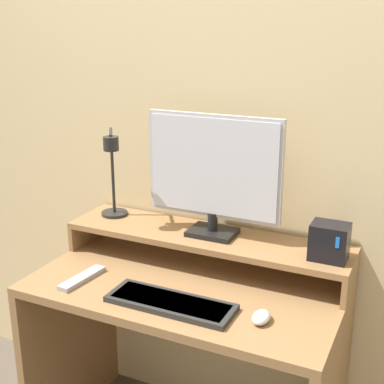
% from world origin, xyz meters
% --- Properties ---
extents(wall_back, '(6.00, 0.05, 2.50)m').
position_xyz_m(wall_back, '(0.00, 0.62, 1.25)').
color(wall_back, beige).
rests_on(wall_back, ground_plane).
extents(desk, '(1.05, 0.58, 0.73)m').
position_xyz_m(desk, '(0.00, 0.29, 0.50)').
color(desk, olive).
rests_on(desk, ground_plane).
extents(monitor_shelf, '(1.05, 0.25, 0.12)m').
position_xyz_m(monitor_shelf, '(0.00, 0.46, 0.83)').
color(monitor_shelf, olive).
rests_on(monitor_shelf, desk).
extents(monitor, '(0.49, 0.13, 0.44)m').
position_xyz_m(monitor, '(0.02, 0.47, 1.08)').
color(monitor, black).
rests_on(monitor, monitor_shelf).
extents(desk_lamp, '(0.16, 0.20, 0.35)m').
position_xyz_m(desk_lamp, '(-0.37, 0.43, 1.03)').
color(desk_lamp, black).
rests_on(desk_lamp, monitor_shelf).
extents(router_dock, '(0.12, 0.10, 0.12)m').
position_xyz_m(router_dock, '(0.44, 0.43, 0.90)').
color(router_dock, black).
rests_on(router_dock, monitor_shelf).
extents(keyboard, '(0.41, 0.14, 0.02)m').
position_xyz_m(keyboard, '(0.02, 0.13, 0.74)').
color(keyboard, '#282828').
rests_on(keyboard, desk).
extents(mouse, '(0.05, 0.08, 0.03)m').
position_xyz_m(mouse, '(0.31, 0.16, 0.74)').
color(mouse, silver).
rests_on(mouse, desk).
extents(remote_control, '(0.07, 0.20, 0.02)m').
position_xyz_m(remote_control, '(-0.33, 0.15, 0.74)').
color(remote_control, '#99999E').
rests_on(remote_control, desk).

